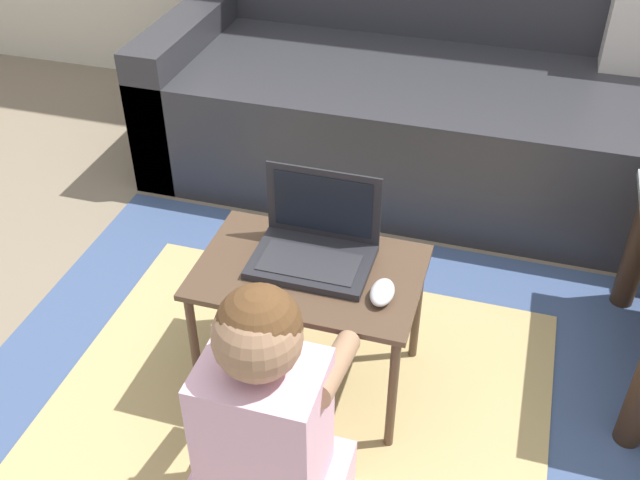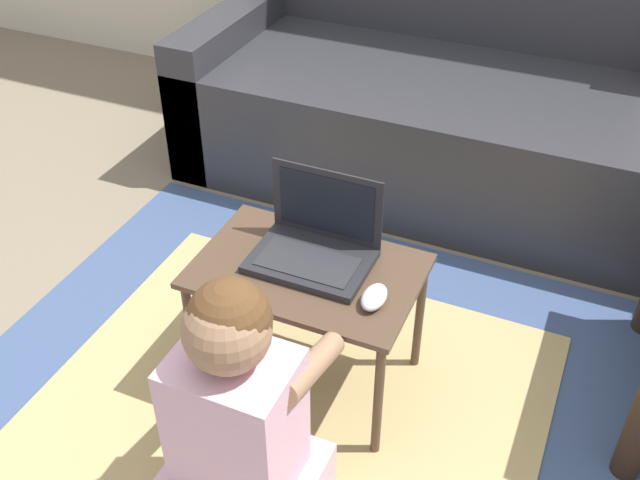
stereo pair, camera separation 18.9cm
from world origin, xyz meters
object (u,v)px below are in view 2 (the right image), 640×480
Objects in this scene: person_seated at (238,425)px; laptop_desk at (307,283)px; couch at (487,107)px; computer_mouse at (374,297)px; laptop at (314,247)px.

laptop_desk is at bearing 94.70° from person_seated.
laptop_desk is 0.45m from person_seated.
laptop_desk is (-0.17, -1.26, 0.05)m from couch.
person_seated is at bearing -112.92° from computer_mouse.
laptop_desk is 1.89× the size of laptop.
person_seated is (0.04, -0.49, -0.13)m from laptop.
laptop is 3.06× the size of computer_mouse.
computer_mouse is at bearing -26.45° from laptop.
computer_mouse is 0.44m from person_seated.
couch is at bearing 82.28° from laptop_desk.
couch reaches higher than laptop_desk.
person_seated reaches higher than computer_mouse.
laptop is 0.43× the size of person_seated.
computer_mouse is at bearing -88.72° from couch.
couch is at bearing 82.03° from laptop.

